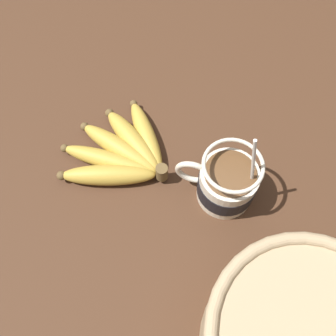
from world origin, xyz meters
TOP-DOWN VIEW (x-y plane):
  - table at (0.00, 0.00)cm, footprint 103.64×103.64cm
  - coffee_mug at (-6.91, 1.66)cm, footprint 12.96×9.17cm
  - banana_bunch at (11.03, -0.66)cm, footprint 19.11×19.57cm

SIDE VIEW (x-z plane):
  - table at x=0.00cm, z-range 0.00..3.30cm
  - banana_bunch at x=11.03cm, z-range 2.95..6.97cm
  - coffee_mug at x=-6.91cm, z-range -1.33..16.22cm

